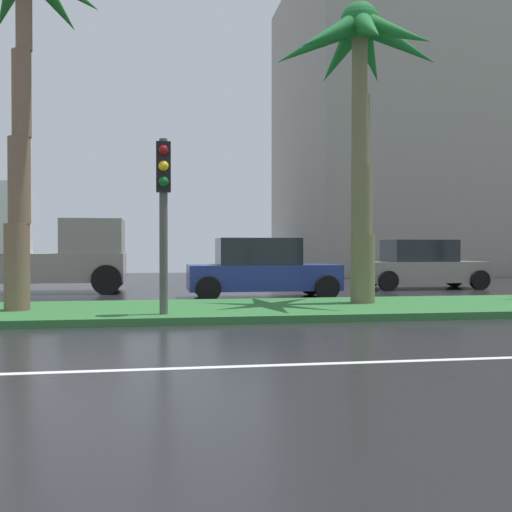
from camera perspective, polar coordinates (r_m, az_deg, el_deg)
The scene contains 7 objects.
palm_tree_centre_left at distance 14.30m, azimuth -21.04°, elevation 19.77°, with size 3.48×3.35×7.73m.
palm_tree_centre at distance 15.08m, azimuth 9.72°, elevation 16.78°, with size 4.12×4.12×7.04m.
traffic_signal_median_right at distance 12.02m, azimuth -8.66°, elevation 5.82°, with size 0.28×0.43×3.42m.
box_truck_lead at distance 20.81m, azimuth -21.22°, elevation 1.01°, with size 6.40×2.64×3.46m.
car_in_traffic_second at distance 17.49m, azimuth 0.49°, elevation -1.25°, with size 4.30×2.02×1.72m.
car_in_traffic_third at distance 22.20m, azimuth 15.25°, elevation -0.85°, with size 4.30×2.02×1.72m.
building_far_right at distance 37.87m, azimuth 14.34°, elevation 11.44°, with size 14.30×13.19×16.93m.
Camera 1 is at (3.43, -5.31, 1.45)m, focal length 42.72 mm.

